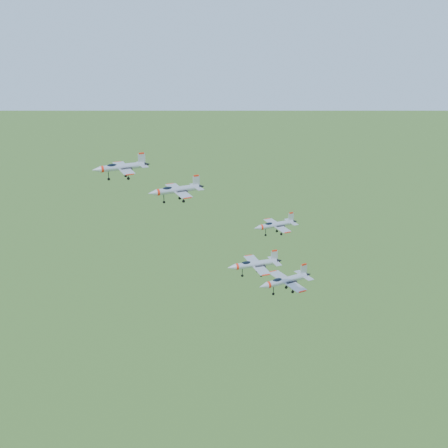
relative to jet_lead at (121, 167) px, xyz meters
name	(u,v)px	position (x,y,z in m)	size (l,w,h in m)	color
jet_lead	(121,167)	(0.00, 0.00, 0.00)	(13.11, 10.85, 3.50)	#AFB3BC
jet_left_high	(176,190)	(5.18, -18.38, -0.76)	(11.97, 9.88, 3.20)	#AFB3BC
jet_right_high	(254,264)	(12.95, -36.30, -11.25)	(10.91, 9.13, 2.92)	#AFB3BC
jet_left_low	(275,225)	(33.43, -10.79, -15.72)	(11.76, 9.69, 3.15)	#AFB3BC
jet_right_low	(285,280)	(24.71, -28.98, -20.44)	(13.07, 10.76, 3.50)	#AFB3BC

